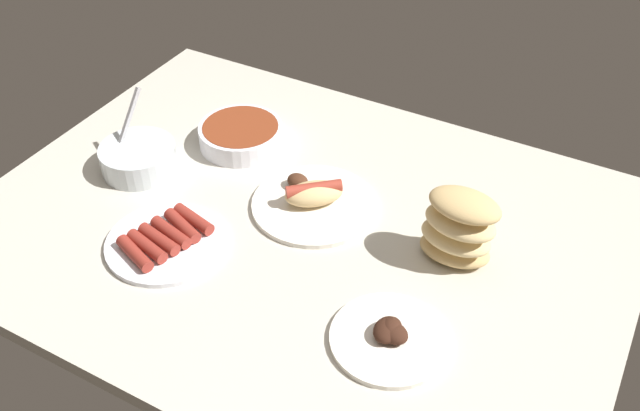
{
  "coord_description": "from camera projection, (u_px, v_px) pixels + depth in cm",
  "views": [
    {
      "loc": [
        -51.62,
        86.44,
        89.43
      ],
      "look_at": [
        -2.57,
        -3.05,
        3.0
      ],
      "focal_mm": 40.28,
      "sensor_mm": 36.0,
      "label": 1
    }
  ],
  "objects": [
    {
      "name": "bowl_coleslaw",
      "position": [
        138.0,
        157.0,
        1.45
      ],
      "size": [
        15.42,
        15.42,
        15.56
      ],
      "color": "silver",
      "rests_on": "ground_plane"
    },
    {
      "name": "plate_hotdog_assembled",
      "position": [
        311.0,
        199.0,
        1.37
      ],
      "size": [
        24.07,
        24.07,
        5.61
      ],
      "color": "white",
      "rests_on": "ground_plane"
    },
    {
      "name": "plate_grilled_meat",
      "position": [
        389.0,
        336.0,
        1.12
      ],
      "size": [
        18.94,
        18.94,
        3.89
      ],
      "color": "white",
      "rests_on": "ground_plane"
    },
    {
      "name": "plate_sausages",
      "position": [
        166.0,
        240.0,
        1.29
      ],
      "size": [
        21.94,
        21.94,
        3.33
      ],
      "color": "white",
      "rests_on": "ground_plane"
    },
    {
      "name": "ground_plane",
      "position": [
        300.0,
        229.0,
        1.36
      ],
      "size": [
        120.0,
        90.0,
        3.0
      ],
      "primitive_type": "cube",
      "color": "beige"
    },
    {
      "name": "bread_stack",
      "position": [
        459.0,
        229.0,
        1.23
      ],
      "size": [
        13.83,
        10.01,
        14.4
      ],
      "color": "tan",
      "rests_on": "ground_plane"
    },
    {
      "name": "bowl_chili",
      "position": [
        241.0,
        134.0,
        1.52
      ],
      "size": [
        17.88,
        17.88,
        4.53
      ],
      "color": "white",
      "rests_on": "ground_plane"
    }
  ]
}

